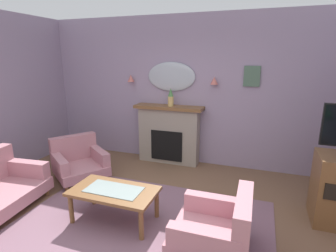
% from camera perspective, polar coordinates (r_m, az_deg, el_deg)
% --- Properties ---
extents(floor, '(6.97, 6.19, 0.10)m').
position_cam_1_polar(floor, '(3.46, -7.80, -23.57)').
color(floor, brown).
rests_on(floor, ground).
extents(wall_back, '(6.97, 0.10, 2.86)m').
position_cam_1_polar(wall_back, '(5.24, 4.97, 7.41)').
color(wall_back, '#9E8CA8').
rests_on(wall_back, ground).
extents(patterned_rug, '(3.20, 2.40, 0.01)m').
position_cam_1_polar(patterned_rug, '(3.56, -6.27, -21.05)').
color(patterned_rug, '#7F5B6B').
rests_on(patterned_rug, ground).
extents(fireplace, '(1.36, 0.36, 1.16)m').
position_cam_1_polar(fireplace, '(5.32, 0.16, -1.89)').
color(fireplace, gray).
rests_on(fireplace, ground).
extents(mantel_vase_centre, '(0.11, 0.11, 0.35)m').
position_cam_1_polar(mantel_vase_centre, '(5.11, 0.59, 6.11)').
color(mantel_vase_centre, tan).
rests_on(mantel_vase_centre, fireplace).
extents(wall_mirror, '(0.96, 0.06, 0.56)m').
position_cam_1_polar(wall_mirror, '(5.25, 0.68, 10.55)').
color(wall_mirror, '#B2BCC6').
extents(wall_sconce_left, '(0.14, 0.14, 0.14)m').
position_cam_1_polar(wall_sconce_left, '(5.54, -7.97, 10.11)').
color(wall_sconce_left, '#D17066').
extents(wall_sconce_right, '(0.14, 0.14, 0.14)m').
position_cam_1_polar(wall_sconce_right, '(5.00, 9.90, 9.56)').
color(wall_sconce_right, '#D17066').
extents(framed_picture, '(0.28, 0.03, 0.36)m').
position_cam_1_polar(framed_picture, '(4.98, 17.56, 10.14)').
color(framed_picture, '#4C6B56').
extents(coffee_table, '(1.10, 0.60, 0.45)m').
position_cam_1_polar(coffee_table, '(3.57, -11.52, -14.04)').
color(coffee_table, brown).
rests_on(coffee_table, ground).
extents(armchair_in_corner, '(0.83, 0.83, 0.71)m').
position_cam_1_polar(armchair_in_corner, '(3.09, 10.71, -20.66)').
color(armchair_in_corner, '#B77A84').
rests_on(armchair_in_corner, ground).
extents(armchair_beside_couch, '(1.13, 1.13, 0.71)m').
position_cam_1_polar(armchair_beside_couch, '(4.98, -18.63, -7.07)').
color(armchair_beside_couch, '#B77A84').
rests_on(armchair_beside_couch, ground).
extents(potted_plant_small_fern, '(0.30, 0.32, 0.50)m').
position_cam_1_polar(potted_plant_small_fern, '(5.94, -20.26, -4.31)').
color(potted_plant_small_fern, '#474C56').
rests_on(potted_plant_small_fern, ground).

